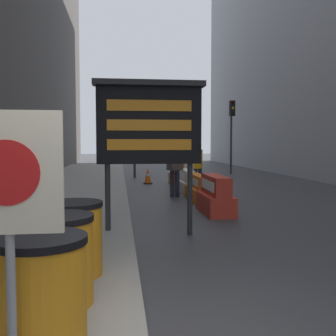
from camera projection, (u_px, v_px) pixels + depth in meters
barrel_drum_foreground at (41, 293)px, 3.04m from camera, size 0.72×0.72×0.90m
barrel_drum_middle at (58, 260)px, 3.91m from camera, size 0.72×0.72×0.90m
barrel_drum_back at (73, 238)px, 4.79m from camera, size 0.72×0.72×0.90m
warning_sign at (8, 194)px, 2.46m from camera, size 0.68×0.08×1.82m
message_board at (149, 124)px, 7.24m from camera, size 2.04×0.36×2.87m
jersey_barrier_red_striped at (216, 197)px, 9.72m from camera, size 0.65×1.63×0.94m
jersey_barrier_orange_near at (198, 189)px, 11.88m from camera, size 0.52×1.86×0.78m
jersey_barrier_white at (186, 182)px, 14.03m from camera, size 0.52×1.86×0.78m
jersey_barrier_orange_far at (177, 175)px, 16.16m from camera, size 0.52×1.76×0.94m
traffic_cone_near at (189, 180)px, 15.18m from camera, size 0.35×0.35×0.63m
traffic_cone_mid at (189, 186)px, 13.16m from camera, size 0.36×0.36×0.64m
traffic_cone_far at (148, 176)px, 16.72m from camera, size 0.37×0.37×0.67m
traffic_light_near_curb at (134, 111)px, 19.20m from camera, size 0.28×0.45×4.57m
traffic_light_far_side at (232, 121)px, 21.78m from camera, size 0.28×0.45×4.07m
pedestrian_worker at (175, 164)px, 12.57m from camera, size 0.55×0.49×1.80m
pedestrian_passerby at (198, 163)px, 13.99m from camera, size 0.40×0.52×1.73m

